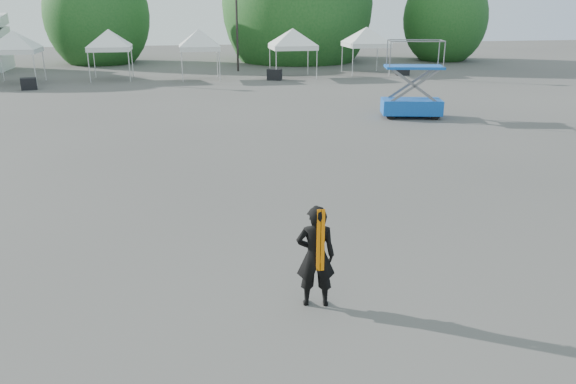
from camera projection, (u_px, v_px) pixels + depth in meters
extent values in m
plane|color=#474442|center=(247.00, 239.00, 12.65)|extent=(120.00, 120.00, 0.00)
cylinder|color=black|center=(236.00, 6.00, 41.42)|extent=(0.16, 0.16, 9.50)
cylinder|color=#382314|center=(101.00, 50.00, 48.13)|extent=(0.36, 0.36, 2.27)
ellipsoid|color=#1A4F1C|center=(97.00, 15.00, 47.22)|extent=(4.16, 4.16, 4.78)
cylinder|color=#382314|center=(297.00, 45.00, 50.05)|extent=(0.36, 0.36, 2.80)
ellipsoid|color=#1A4F1C|center=(297.00, 4.00, 48.94)|extent=(5.12, 5.12, 5.89)
cylinder|color=#382314|center=(442.00, 48.00, 50.55)|extent=(0.36, 0.36, 2.10)
ellipsoid|color=#1A4F1C|center=(445.00, 18.00, 49.72)|extent=(3.84, 3.84, 4.42)
cylinder|color=silver|center=(35.00, 70.00, 35.19)|extent=(0.06, 0.06, 2.00)
cylinder|color=silver|center=(2.00, 66.00, 37.19)|extent=(0.06, 0.06, 2.00)
cylinder|color=silver|center=(44.00, 65.00, 37.64)|extent=(0.06, 0.06, 2.00)
cube|color=white|center=(15.00, 51.00, 35.84)|extent=(2.84, 2.84, 0.30)
pyramid|color=white|center=(12.00, 30.00, 35.44)|extent=(4.01, 4.01, 1.10)
cylinder|color=silver|center=(89.00, 67.00, 36.57)|extent=(0.06, 0.06, 2.00)
cylinder|color=silver|center=(129.00, 66.00, 37.01)|extent=(0.06, 0.06, 2.00)
cylinder|color=silver|center=(94.00, 63.00, 38.95)|extent=(0.06, 0.06, 2.00)
cylinder|color=silver|center=(132.00, 62.00, 39.39)|extent=(0.06, 0.06, 2.00)
cube|color=white|center=(110.00, 48.00, 37.63)|extent=(2.75, 2.75, 0.30)
pyramid|color=white|center=(108.00, 29.00, 37.23)|extent=(3.89, 3.89, 1.10)
cylinder|color=silver|center=(182.00, 67.00, 36.84)|extent=(0.06, 0.06, 2.00)
cylinder|color=silver|center=(220.00, 66.00, 37.27)|extent=(0.06, 0.06, 2.00)
cylinder|color=silver|center=(182.00, 63.00, 39.14)|extent=(0.06, 0.06, 2.00)
cylinder|color=silver|center=(217.00, 62.00, 39.56)|extent=(0.06, 0.06, 2.00)
cube|color=white|center=(200.00, 48.00, 37.86)|extent=(2.66, 2.66, 0.30)
pyramid|color=white|center=(199.00, 29.00, 37.45)|extent=(3.77, 3.77, 1.10)
cylinder|color=silver|center=(276.00, 65.00, 37.55)|extent=(0.06, 0.06, 2.00)
cylinder|color=silver|center=(317.00, 65.00, 38.04)|extent=(0.06, 0.06, 2.00)
cylinder|color=silver|center=(270.00, 61.00, 40.16)|extent=(0.06, 0.06, 2.00)
cylinder|color=silver|center=(308.00, 61.00, 40.64)|extent=(0.06, 0.06, 2.00)
cube|color=white|center=(293.00, 47.00, 38.75)|extent=(3.00, 3.00, 0.30)
pyramid|color=white|center=(293.00, 28.00, 38.35)|extent=(4.24, 4.24, 1.10)
cylinder|color=silver|center=(353.00, 62.00, 39.63)|extent=(0.06, 0.06, 2.00)
cylinder|color=silver|center=(390.00, 61.00, 40.11)|extent=(0.06, 0.06, 2.00)
cylinder|color=silver|center=(342.00, 58.00, 42.20)|extent=(0.06, 0.06, 2.00)
cylinder|color=silver|center=(377.00, 58.00, 42.67)|extent=(0.06, 0.06, 2.00)
cube|color=white|center=(366.00, 45.00, 40.80)|extent=(2.96, 2.96, 0.30)
pyramid|color=white|center=(367.00, 27.00, 40.40)|extent=(4.19, 4.19, 1.10)
imported|color=black|center=(316.00, 256.00, 9.63)|extent=(0.74, 0.55, 1.85)
cube|color=orange|center=(318.00, 241.00, 9.34)|extent=(0.15, 0.02, 1.11)
cube|color=#0C3E9E|center=(411.00, 107.00, 25.71)|extent=(2.90, 1.90, 0.67)
cube|color=#0C3E9E|center=(414.00, 67.00, 25.14)|extent=(2.78, 1.82, 0.11)
cylinder|color=black|center=(391.00, 115.00, 25.32)|extent=(0.43, 0.25, 0.40)
cylinder|color=black|center=(435.00, 116.00, 25.24)|extent=(0.43, 0.25, 0.40)
cylinder|color=black|center=(387.00, 111.00, 26.38)|extent=(0.43, 0.25, 0.40)
cylinder|color=black|center=(430.00, 111.00, 26.30)|extent=(0.43, 0.25, 0.40)
cube|color=black|center=(29.00, 84.00, 33.88)|extent=(1.03, 0.88, 0.70)
cube|color=black|center=(275.00, 74.00, 38.04)|extent=(1.14, 1.01, 0.73)
cube|color=black|center=(403.00, 70.00, 40.54)|extent=(1.04, 0.88, 0.71)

